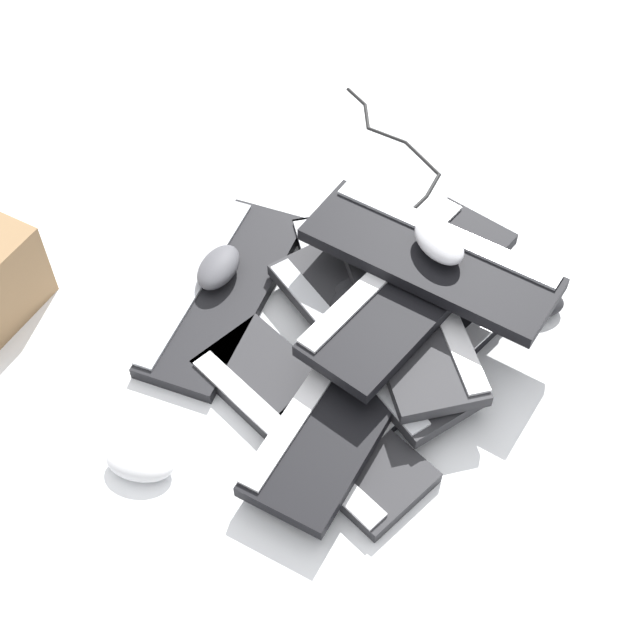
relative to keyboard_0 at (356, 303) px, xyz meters
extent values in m
plane|color=white|center=(-0.13, 0.03, -0.01)|extent=(3.20, 3.20, 0.00)
cube|color=black|center=(0.00, 0.00, 0.00)|extent=(0.45, 0.36, 0.02)
cube|color=#B2B5BA|center=(-0.03, 0.05, 0.01)|extent=(0.38, 0.25, 0.01)
cube|color=black|center=(-0.06, 0.23, 0.00)|extent=(0.45, 0.17, 0.02)
cube|color=#B2B5BA|center=(-0.05, 0.29, 0.01)|extent=(0.42, 0.05, 0.01)
cube|color=#232326|center=(-0.26, 0.00, 0.00)|extent=(0.34, 0.46, 0.02)
cube|color=silver|center=(-0.31, 0.02, 0.01)|extent=(0.23, 0.39, 0.01)
cube|color=black|center=(-0.13, -0.10, 0.00)|extent=(0.46, 0.32, 0.02)
cube|color=silver|center=(-0.15, -0.15, 0.01)|extent=(0.39, 0.21, 0.01)
cube|color=#232326|center=(-0.08, -0.05, 0.03)|extent=(0.39, 0.44, 0.02)
cube|color=#B2B5BA|center=(-0.12, -0.02, 0.04)|extent=(0.28, 0.35, 0.01)
cube|color=#232326|center=(-0.03, -0.10, 0.06)|extent=(0.45, 0.36, 0.02)
cube|color=silver|center=(0.00, -0.14, 0.07)|extent=(0.37, 0.25, 0.01)
cube|color=black|center=(-0.23, -0.05, 0.03)|extent=(0.46, 0.22, 0.02)
cube|color=silver|center=(-0.22, 0.00, 0.04)|extent=(0.42, 0.11, 0.01)
cube|color=black|center=(-0.02, -0.10, 0.09)|extent=(0.46, 0.29, 0.02)
cube|color=silver|center=(0.00, -0.05, 0.10)|extent=(0.40, 0.18, 0.01)
cube|color=black|center=(0.04, -0.12, 0.12)|extent=(0.25, 0.46, 0.02)
cube|color=#B2B5BA|center=(0.09, -0.13, 0.13)|extent=(0.14, 0.41, 0.01)
ellipsoid|color=#4C4C51|center=(-0.03, 0.25, 0.04)|extent=(0.11, 0.07, 0.04)
ellipsoid|color=black|center=(-0.03, 0.00, 0.04)|extent=(0.12, 0.09, 0.04)
ellipsoid|color=silver|center=(-0.42, 0.22, 0.01)|extent=(0.08, 0.12, 0.04)
ellipsoid|color=black|center=(0.00, -0.01, 0.04)|extent=(0.11, 0.13, 0.04)
ellipsoid|color=black|center=(0.10, -0.30, 0.01)|extent=(0.10, 0.13, 0.04)
ellipsoid|color=#B7B7BC|center=(0.04, -0.13, 0.16)|extent=(0.12, 0.13, 0.04)
cylinder|color=black|center=(0.26, -0.03, -0.01)|extent=(0.11, 0.05, 0.01)
cylinder|color=black|center=(0.36, -0.05, -0.01)|extent=(0.07, 0.02, 0.01)
cylinder|color=black|center=(0.43, -0.01, -0.01)|extent=(0.08, 0.10, 0.01)
cylinder|color=black|center=(0.48, 0.08, -0.01)|extent=(0.03, 0.09, 0.01)
cylinder|color=black|center=(0.52, 0.14, -0.01)|extent=(0.08, 0.04, 0.01)
cylinder|color=black|center=(0.58, 0.18, -0.01)|extent=(0.05, 0.06, 0.01)
sphere|color=black|center=(0.21, -0.01, -0.01)|extent=(0.01, 0.01, 0.01)
sphere|color=black|center=(0.32, -0.05, -0.01)|extent=(0.01, 0.01, 0.01)
sphere|color=black|center=(0.39, -0.06, -0.01)|extent=(0.01, 0.01, 0.01)
sphere|color=black|center=(0.47, 0.03, -0.01)|extent=(0.01, 0.01, 0.01)
sphere|color=black|center=(0.48, 0.12, -0.01)|extent=(0.01, 0.01, 0.01)
sphere|color=black|center=(0.56, 0.15, -0.01)|extent=(0.01, 0.01, 0.01)
sphere|color=black|center=(0.60, 0.21, -0.01)|extent=(0.01, 0.01, 0.01)
cylinder|color=black|center=(0.09, 0.25, -0.01)|extent=(0.04, 0.11, 0.01)
cylinder|color=black|center=(0.12, 0.14, -0.01)|extent=(0.03, 0.12, 0.01)
cylinder|color=black|center=(0.12, 0.04, -0.01)|extent=(0.04, 0.09, 0.01)
cylinder|color=black|center=(0.06, -0.01, -0.01)|extent=(0.07, 0.02, 0.01)
cylinder|color=black|center=(0.00, -0.01, -0.01)|extent=(0.06, 0.02, 0.01)
cylinder|color=black|center=(-0.06, 0.01, -0.01)|extent=(0.05, 0.02, 0.01)
cylinder|color=black|center=(-0.12, 0.04, -0.01)|extent=(0.09, 0.06, 0.01)
cylinder|color=black|center=(-0.17, 0.10, -0.01)|extent=(0.02, 0.06, 0.01)
cylinder|color=black|center=(-0.16, 0.16, -0.01)|extent=(0.04, 0.06, 0.01)
cylinder|color=black|center=(-0.11, 0.20, -0.01)|extent=(0.05, 0.04, 0.01)
sphere|color=black|center=(0.08, 0.31, -0.01)|extent=(0.01, 0.01, 0.01)
sphere|color=black|center=(0.11, 0.20, -0.01)|extent=(0.01, 0.01, 0.01)
sphere|color=black|center=(0.13, 0.08, -0.01)|extent=(0.01, 0.01, 0.01)
sphere|color=black|center=(0.10, 0.00, -0.01)|extent=(0.01, 0.01, 0.01)
sphere|color=black|center=(0.03, -0.01, -0.01)|extent=(0.01, 0.01, 0.01)
sphere|color=black|center=(-0.03, 0.00, -0.01)|extent=(0.01, 0.01, 0.01)
sphere|color=black|center=(-0.08, 0.01, -0.01)|extent=(0.01, 0.01, 0.01)
sphere|color=black|center=(-0.16, 0.06, -0.01)|extent=(0.01, 0.01, 0.01)
sphere|color=black|center=(-0.17, 0.13, -0.01)|extent=(0.01, 0.01, 0.01)
sphere|color=black|center=(-0.14, 0.18, -0.01)|extent=(0.01, 0.01, 0.01)
sphere|color=black|center=(-0.09, 0.22, -0.01)|extent=(0.01, 0.01, 0.01)
camera|label=1|loc=(-0.99, -0.27, 1.24)|focal=50.00mm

